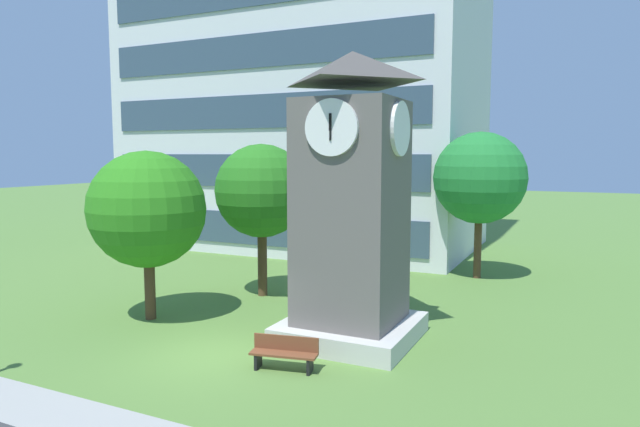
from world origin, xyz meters
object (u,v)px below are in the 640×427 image
tree_near_tower (262,191)px  park_bench (284,353)px  clock_tower (352,216)px  tree_streetside (480,178)px  tree_by_building (147,210)px

tree_near_tower → park_bench: bearing=-54.5°
clock_tower → tree_streetside: 10.70m
park_bench → tree_near_tower: bearing=125.5°
tree_near_tower → tree_by_building: bearing=-112.2°
clock_tower → tree_near_tower: clock_tower is taller
tree_near_tower → tree_by_building: size_ratio=1.05×
tree_streetside → tree_near_tower: size_ratio=1.10×
tree_streetside → tree_near_tower: tree_streetside is taller
clock_tower → tree_streetside: bearing=79.2°
clock_tower → tree_streetside: size_ratio=1.30×
park_bench → tree_near_tower: 8.82m
tree_streetside → tree_near_tower: 10.13m
tree_streetside → tree_near_tower: (-7.29, -7.03, -0.39)m
tree_by_building → clock_tower: bearing=8.1°
tree_streetside → tree_near_tower: bearing=-136.0°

